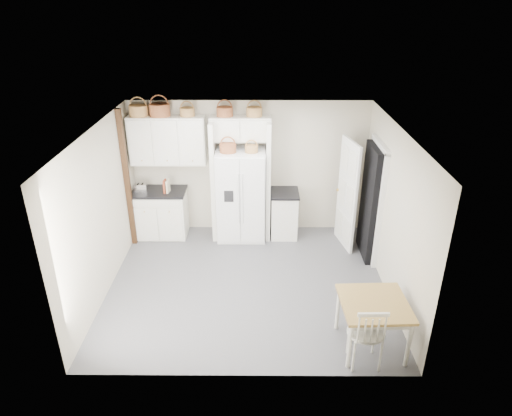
{
  "coord_description": "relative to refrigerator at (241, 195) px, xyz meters",
  "views": [
    {
      "loc": [
        0.18,
        -6.28,
        4.4
      ],
      "look_at": [
        0.14,
        0.4,
        1.2
      ],
      "focal_mm": 32.0,
      "sensor_mm": 36.0,
      "label": 1
    }
  ],
  "objects": [
    {
      "name": "cookbook_cream",
      "position": [
        -1.38,
        -0.03,
        0.19
      ],
      "size": [
        0.05,
        0.16,
        0.24
      ],
      "primitive_type": "cube",
      "rotation": [
        0.0,
        0.0,
        -0.11
      ],
      "color": "beige",
      "rests_on": "counter_left"
    },
    {
      "name": "base_cab_right",
      "position": [
        0.83,
        0.05,
        -0.44
      ],
      "size": [
        0.5,
        0.6,
        0.88
      ],
      "primitive_type": "cube",
      "color": "silver",
      "rests_on": "floor"
    },
    {
      "name": "refrigerator",
      "position": [
        0.0,
        0.0,
        0.0
      ],
      "size": [
        0.91,
        0.73,
        1.76
      ],
      "primitive_type": "cube",
      "color": "white",
      "rests_on": "floor"
    },
    {
      "name": "basket_fridge_a",
      "position": [
        -0.22,
        -0.1,
        0.96
      ],
      "size": [
        0.3,
        0.3,
        0.16
      ],
      "primitive_type": "cylinder",
      "color": "brown",
      "rests_on": "refrigerator"
    },
    {
      "name": "basket_upper_b",
      "position": [
        -1.45,
        0.18,
        1.58
      ],
      "size": [
        0.37,
        0.37,
        0.22
      ],
      "primitive_type": "cylinder",
      "color": "brown",
      "rests_on": "upper_cabinet"
    },
    {
      "name": "wall_back",
      "position": [
        0.15,
        0.35,
        0.42
      ],
      "size": [
        4.5,
        0.0,
        4.5
      ],
      "primitive_type": "plane",
      "rotation": [
        1.57,
        0.0,
        0.0
      ],
      "color": "beige",
      "rests_on": "floor"
    },
    {
      "name": "bridge_cabinet",
      "position": [
        -0.0,
        0.18,
        1.24
      ],
      "size": [
        1.12,
        0.34,
        0.45
      ],
      "primitive_type": "cube",
      "color": "silver",
      "rests_on": "wall_back"
    },
    {
      "name": "counter_right",
      "position": [
        0.83,
        0.05,
        0.02
      ],
      "size": [
        0.54,
        0.64,
        0.04
      ],
      "primitive_type": "cube",
      "color": "black",
      "rests_on": "base_cab_right"
    },
    {
      "name": "trim_post",
      "position": [
        -2.05,
        -0.3,
        0.42
      ],
      "size": [
        0.09,
        0.09,
        2.6
      ],
      "primitive_type": "cube",
      "color": "#402110",
      "rests_on": "floor"
    },
    {
      "name": "doorway_void",
      "position": [
        2.31,
        -0.65,
        0.14
      ],
      "size": [
        0.18,
        0.85,
        2.05
      ],
      "primitive_type": "cube",
      "color": "black",
      "rests_on": "floor"
    },
    {
      "name": "cookbook_red",
      "position": [
        -1.43,
        -0.03,
        0.19
      ],
      "size": [
        0.04,
        0.17,
        0.25
      ],
      "primitive_type": "cube",
      "rotation": [
        0.0,
        0.0,
        -0.04
      ],
      "color": "#953920",
      "rests_on": "counter_left"
    },
    {
      "name": "upper_cabinet",
      "position": [
        -1.35,
        0.18,
        1.02
      ],
      "size": [
        1.4,
        0.34,
        0.9
      ],
      "primitive_type": "cube",
      "color": "silver",
      "rests_on": "wall_back"
    },
    {
      "name": "dining_table",
      "position": [
        1.85,
        -3.1,
        -0.52
      ],
      "size": [
        0.91,
        0.91,
        0.73
      ],
      "primitive_type": "cube",
      "rotation": [
        0.0,
        0.0,
        0.04
      ],
      "color": "brown",
      "rests_on": "floor"
    },
    {
      "name": "windsor_chair",
      "position": [
        1.7,
        -3.4,
        -0.39
      ],
      "size": [
        0.49,
        0.45,
        0.99
      ],
      "primitive_type": "cube",
      "rotation": [
        0.0,
        0.0,
        0.02
      ],
      "color": "silver",
      "rests_on": "floor"
    },
    {
      "name": "counter_left",
      "position": [
        -1.57,
        0.05,
        0.04
      ],
      "size": [
        1.02,
        0.66,
        0.04
      ],
      "primitive_type": "cube",
      "color": "black",
      "rests_on": "base_cab_left"
    },
    {
      "name": "basket_fridge_b",
      "position": [
        0.2,
        -0.1,
        0.94
      ],
      "size": [
        0.23,
        0.23,
        0.13
      ],
      "primitive_type": "cylinder",
      "color": "#A47244",
      "rests_on": "refrigerator"
    },
    {
      "name": "basket_bridge_b",
      "position": [
        0.25,
        0.18,
        1.55
      ],
      "size": [
        0.28,
        0.28,
        0.16
      ],
      "primitive_type": "cylinder",
      "color": "#A47244",
      "rests_on": "bridge_cabinet"
    },
    {
      "name": "toaster",
      "position": [
        -1.9,
        -0.03,
        0.15
      ],
      "size": [
        0.24,
        0.15,
        0.16
      ],
      "primitive_type": "cube",
      "rotation": [
        0.0,
        0.0,
        0.04
      ],
      "color": "silver",
      "rests_on": "counter_left"
    },
    {
      "name": "basket_bridge_a",
      "position": [
        -0.28,
        0.18,
        1.55
      ],
      "size": [
        0.3,
        0.3,
        0.17
      ],
      "primitive_type": "cylinder",
      "color": "brown",
      "rests_on": "bridge_cabinet"
    },
    {
      "name": "ceiling",
      "position": [
        0.15,
        -1.65,
        1.72
      ],
      "size": [
        4.5,
        4.5,
        0.0
      ],
      "primitive_type": "plane",
      "color": "white",
      "rests_on": "wall_back"
    },
    {
      "name": "fridge_panel_left",
      "position": [
        -0.51,
        0.05,
        0.27
      ],
      "size": [
        0.08,
        0.6,
        2.3
      ],
      "primitive_type": "cube",
      "color": "silver",
      "rests_on": "floor"
    },
    {
      "name": "basket_upper_c",
      "position": [
        -0.95,
        0.18,
        1.55
      ],
      "size": [
        0.26,
        0.26,
        0.15
      ],
      "primitive_type": "cylinder",
      "color": "#A47244",
      "rests_on": "upper_cabinet"
    },
    {
      "name": "door_slab",
      "position": [
        1.95,
        -0.32,
        0.14
      ],
      "size": [
        0.21,
        0.79,
        2.05
      ],
      "primitive_type": "cube",
      "rotation": [
        0.0,
        0.0,
        -1.36
      ],
      "color": "white",
      "rests_on": "floor"
    },
    {
      "name": "fridge_panel_right",
      "position": [
        0.51,
        0.05,
        0.27
      ],
      "size": [
        0.08,
        0.6,
        2.3
      ],
      "primitive_type": "cube",
      "color": "silver",
      "rests_on": "floor"
    },
    {
      "name": "basket_upper_a",
      "position": [
        -1.83,
        0.18,
        1.57
      ],
      "size": [
        0.34,
        0.34,
        0.19
      ],
      "primitive_type": "cylinder",
      "color": "#A47244",
      "rests_on": "upper_cabinet"
    },
    {
      "name": "wall_right",
      "position": [
        2.4,
        -1.65,
        0.42
      ],
      "size": [
        0.0,
        4.0,
        4.0
      ],
      "primitive_type": "plane",
      "rotation": [
        1.57,
        0.0,
        -1.57
      ],
      "color": "beige",
      "rests_on": "floor"
    },
    {
      "name": "floor",
      "position": [
        0.15,
        -1.65,
        -0.88
      ],
      "size": [
        4.5,
        4.5,
        0.0
      ],
      "primitive_type": "plane",
      "color": "#525255",
      "rests_on": "ground"
    },
    {
      "name": "base_cab_left",
      "position": [
        -1.57,
        0.05,
        -0.43
      ],
      "size": [
        0.98,
        0.62,
        0.9
      ],
      "primitive_type": "cube",
      "color": "silver",
      "rests_on": "floor"
    },
    {
      "name": "wall_left",
      "position": [
        -2.1,
        -1.65,
        0.42
      ],
      "size": [
        0.0,
        4.0,
        4.0
      ],
      "primitive_type": "plane",
      "rotation": [
        1.57,
        0.0,
        1.57
      ],
      "color": "beige",
      "rests_on": "floor"
    }
  ]
}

